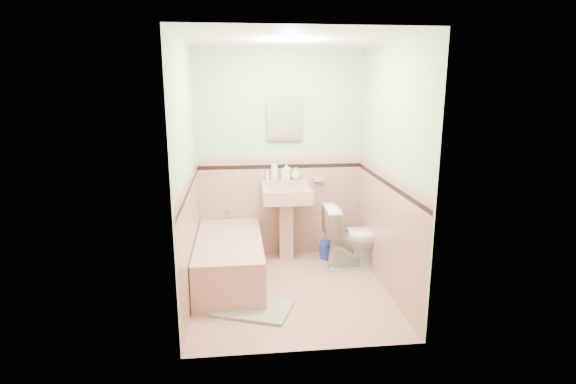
{
  "coord_description": "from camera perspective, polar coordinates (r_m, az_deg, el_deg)",
  "views": [
    {
      "loc": [
        -0.52,
        -4.35,
        2.11
      ],
      "look_at": [
        0.0,
        0.25,
        1.0
      ],
      "focal_mm": 28.49,
      "sensor_mm": 36.0,
      "label": 1
    }
  ],
  "objects": [
    {
      "name": "wainscot_back",
      "position": [
        5.67,
        -0.95,
        -1.96
      ],
      "size": [
        2.0,
        0.0,
        2.0
      ],
      "primitive_type": "plane",
      "rotation": [
        1.57,
        0.0,
        0.0
      ],
      "color": "tan",
      "rests_on": "ground"
    },
    {
      "name": "medicine_cabinet",
      "position": [
        5.47,
        -0.45,
        9.18
      ],
      "size": [
        0.37,
        0.04,
        0.46
      ],
      "primitive_type": "cube",
      "color": "white",
      "rests_on": "wall_back"
    },
    {
      "name": "cap_front",
      "position": [
        3.43,
        2.5,
        -1.59
      ],
      "size": [
        2.0,
        0.0,
        2.0
      ],
      "primitive_type": "plane",
      "rotation": [
        -1.57,
        0.0,
        0.0
      ],
      "color": "tan",
      "rests_on": "ground"
    },
    {
      "name": "soap_bottle_right",
      "position": [
        5.54,
        0.97,
        2.33
      ],
      "size": [
        0.15,
        0.15,
        0.15
      ],
      "primitive_type": "imported",
      "rotation": [
        0.0,
        0.0,
        0.41
      ],
      "color": "#B2B2B2",
      "rests_on": "sink"
    },
    {
      "name": "toilet",
      "position": [
        5.38,
        8.36,
        -5.54
      ],
      "size": [
        0.73,
        0.42,
        0.74
      ],
      "primitive_type": "imported",
      "rotation": [
        0.0,
        0.0,
        1.56
      ],
      "color": "white",
      "rests_on": "floor"
    },
    {
      "name": "floor",
      "position": [
        4.87,
        0.34,
        -12.22
      ],
      "size": [
        2.2,
        2.2,
        0.0
      ],
      "primitive_type": "plane",
      "color": "tan",
      "rests_on": "ground"
    },
    {
      "name": "wainscot_right",
      "position": [
        4.85,
        12.06,
        -4.98
      ],
      "size": [
        0.0,
        2.2,
        2.2
      ],
      "primitive_type": "plane",
      "rotation": [
        1.57,
        0.0,
        -1.57
      ],
      "color": "tan",
      "rests_on": "ground"
    },
    {
      "name": "soap_bottle_mid",
      "position": [
        5.52,
        -0.22,
        2.65
      ],
      "size": [
        0.12,
        0.12,
        0.22
      ],
      "primitive_type": "imported",
      "rotation": [
        0.0,
        0.0,
        -0.32
      ],
      "color": "#B2B2B2",
      "rests_on": "sink"
    },
    {
      "name": "sink",
      "position": [
        5.5,
        -0.2,
        -4.07
      ],
      "size": [
        0.57,
        0.48,
        0.9
      ],
      "primitive_type": null,
      "color": "tan",
      "rests_on": "floor"
    },
    {
      "name": "bath_mat",
      "position": [
        4.51,
        -4.46,
        -14.3
      ],
      "size": [
        0.83,
        0.7,
        0.03
      ],
      "primitive_type": "cube",
      "rotation": [
        0.0,
        0.0,
        -0.37
      ],
      "color": "gray",
      "rests_on": "floor"
    },
    {
      "name": "shoe",
      "position": [
        4.54,
        -4.04,
        -13.41
      ],
      "size": [
        0.17,
        0.09,
        0.06
      ],
      "primitive_type": "cube",
      "rotation": [
        0.0,
        0.0,
        0.12
      ],
      "color": "#BF1E59",
      "rests_on": "bath_mat"
    },
    {
      "name": "tub_faucet",
      "position": [
        5.6,
        -7.34,
        -1.95
      ],
      "size": [
        0.04,
        0.12,
        0.04
      ],
      "primitive_type": "cylinder",
      "rotation": [
        1.57,
        0.0,
        0.0
      ],
      "color": "silver",
      "rests_on": "wall_back"
    },
    {
      "name": "wall_front",
      "position": [
        3.41,
        2.55,
        -1.18
      ],
      "size": [
        2.5,
        0.0,
        2.5
      ],
      "primitive_type": "plane",
      "rotation": [
        -1.57,
        0.0,
        0.0
      ],
      "color": "#F9E9CB",
      "rests_on": "ground"
    },
    {
      "name": "accent_right",
      "position": [
        4.71,
        12.3,
        1.03
      ],
      "size": [
        0.0,
        2.2,
        2.2
      ],
      "primitive_type": "plane",
      "rotation": [
        1.57,
        0.0,
        -1.57
      ],
      "color": "black",
      "rests_on": "ground"
    },
    {
      "name": "accent_left",
      "position": [
        4.49,
        -12.19,
        0.42
      ],
      "size": [
        0.0,
        2.2,
        2.2
      ],
      "primitive_type": "plane",
      "rotation": [
        1.57,
        0.0,
        1.57
      ],
      "color": "black",
      "rests_on": "ground"
    },
    {
      "name": "wainscot_left",
      "position": [
        4.63,
        -11.94,
        -5.86
      ],
      "size": [
        0.0,
        2.2,
        2.2
      ],
      "primitive_type": "plane",
      "rotation": [
        1.57,
        0.0,
        1.57
      ],
      "color": "tan",
      "rests_on": "ground"
    },
    {
      "name": "wainscot_front",
      "position": [
        3.64,
        2.41,
        -11.09
      ],
      "size": [
        2.0,
        0.0,
        2.0
      ],
      "primitive_type": "plane",
      "rotation": [
        -1.57,
        0.0,
        0.0
      ],
      "color": "tan",
      "rests_on": "ground"
    },
    {
      "name": "wall_right",
      "position": [
        4.69,
        12.59,
        2.58
      ],
      "size": [
        0.0,
        2.5,
        2.5
      ],
      "primitive_type": "plane",
      "rotation": [
        1.57,
        0.0,
        -1.57
      ],
      "color": "#F9E9CB",
      "rests_on": "ground"
    },
    {
      "name": "ceiling",
      "position": [
        4.4,
        0.38,
        18.55
      ],
      "size": [
        2.2,
        2.2,
        0.0
      ],
      "primitive_type": "plane",
      "rotation": [
        3.14,
        0.0,
        0.0
      ],
      "color": "white",
      "rests_on": "ground"
    },
    {
      "name": "soap_dish",
      "position": [
        5.63,
        3.84,
        1.54
      ],
      "size": [
        0.12,
        0.07,
        0.04
      ],
      "primitive_type": "cube",
      "color": "tan",
      "rests_on": "wall_back"
    },
    {
      "name": "bathtub",
      "position": [
        5.05,
        -7.3,
        -8.56
      ],
      "size": [
        0.7,
        1.5,
        0.45
      ],
      "primitive_type": "cube",
      "color": "tan",
      "rests_on": "floor"
    },
    {
      "name": "cap_right",
      "position": [
        4.69,
        12.36,
        2.22
      ],
      "size": [
        0.0,
        2.2,
        2.2
      ],
      "primitive_type": "plane",
      "rotation": [
        1.57,
        0.0,
        -1.57
      ],
      "color": "tan",
      "rests_on": "ground"
    },
    {
      "name": "tube",
      "position": [
        5.51,
        -2.59,
        2.11
      ],
      "size": [
        0.04,
        0.04,
        0.12
      ],
      "primitive_type": "cylinder",
      "rotation": [
        0.0,
        0.0,
        0.07
      ],
      "color": "white",
      "rests_on": "sink"
    },
    {
      "name": "cap_back",
      "position": [
        5.53,
        -0.97,
        4.22
      ],
      "size": [
        2.0,
        0.0,
        2.0
      ],
      "primitive_type": "plane",
      "rotation": [
        1.57,
        0.0,
        0.0
      ],
      "color": "tan",
      "rests_on": "ground"
    },
    {
      "name": "soap_bottle_left",
      "position": [
        5.51,
        -1.71,
        2.78
      ],
      "size": [
        0.12,
        0.13,
        0.25
      ],
      "primitive_type": "imported",
      "rotation": [
        0.0,
        0.0,
        -0.39
      ],
      "color": "#B2B2B2",
      "rests_on": "sink"
    },
    {
      "name": "cap_left",
      "position": [
        4.47,
        -12.25,
        1.67
      ],
      "size": [
        0.0,
        2.2,
        2.2
      ],
      "primitive_type": "plane",
      "rotation": [
        1.57,
        0.0,
        1.57
      ],
      "color": "tan",
      "rests_on": "ground"
    },
    {
      "name": "sink_faucet",
      "position": [
        5.51,
        -0.36,
        1.32
      ],
      "size": [
        0.02,
        0.02,
        0.1
      ],
      "primitive_type": "cylinder",
      "color": "silver",
      "rests_on": "sink"
    },
    {
      "name": "accent_front",
      "position": [
        3.46,
        2.48,
        -3.19
      ],
      "size": [
        2.0,
        0.0,
        2.0
      ],
      "primitive_type": "plane",
      "rotation": [
        -1.57,
        0.0,
        0.0
      ],
      "color": "black",
      "rests_on": "ground"
    },
    {
      "name": "wall_back",
      "position": [
        5.55,
        -0.99,
        4.55
      ],
      "size": [
        2.5,
        0.0,
        2.5
      ],
      "primitive_type": "plane",
      "rotation": [
        1.57,
        0.0,
        0.0
      ],
      "color": "#F9E9CB",
      "rests_on": "ground"
    },
    {
      "name": "accent_back",
      "position": [
        5.55,
        -0.96,
        3.2
      ],
      "size": [
        2.0,
        0.0,
        2.0
      ],
      "primitive_type": "plane",
      "rotation": [
        1.57,
        0.0,
        0.0
      ],
      "color": "black",
      "rests_on": "ground"
    },
    {
      "name": "bucket",
      "position": [
        5.68,
        4.93,
        -7.23
      ],
      "size": [
        0.28,
        0.28,
        0.21
      ],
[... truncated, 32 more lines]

